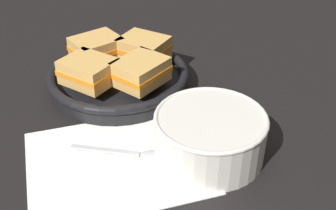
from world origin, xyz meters
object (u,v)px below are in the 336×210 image
at_px(spoon, 142,155).
at_px(sandwich_far_left, 97,48).
at_px(sandwich_near_right, 144,49).
at_px(sandwich_far_right, 89,71).
at_px(sandwich_near_left, 141,71).
at_px(skillet, 119,79).
at_px(soup_bowl, 210,133).

xyz_separation_m(spoon, sandwich_far_left, (-0.04, 0.29, 0.06)).
xyz_separation_m(sandwich_near_right, sandwich_far_right, (-0.12, -0.07, 0.00)).
bearing_deg(sandwich_near_right, sandwich_far_left, 165.20).
distance_m(sandwich_near_left, sandwich_near_right, 0.10).
xyz_separation_m(spoon, skillet, (-0.00, 0.23, 0.01)).
xyz_separation_m(skillet, sandwich_far_right, (-0.06, -0.03, 0.04)).
height_order(skillet, sandwich_far_right, sandwich_far_right).
bearing_deg(soup_bowl, skillet, 113.92).
bearing_deg(sandwich_far_left, sandwich_far_right, -104.80).
relative_size(skillet, sandwich_far_left, 2.38).
height_order(soup_bowl, sandwich_far_left, sandwich_far_left).
bearing_deg(sandwich_far_left, sandwich_near_right, -14.80).
xyz_separation_m(sandwich_near_left, sandwich_far_left, (-0.07, 0.12, 0.00)).
bearing_deg(soup_bowl, sandwich_far_right, 128.59).
bearing_deg(sandwich_near_left, skillet, 120.20).
bearing_deg(sandwich_far_right, sandwich_near_right, 30.20).
distance_m(skillet, sandwich_near_left, 0.08).
bearing_deg(spoon, skillet, 114.52).
xyz_separation_m(skillet, sandwich_near_left, (0.03, -0.06, 0.04)).
height_order(spoon, sandwich_far_left, sandwich_far_left).
relative_size(sandwich_far_left, sandwich_far_right, 0.96).
distance_m(soup_bowl, sandwich_near_left, 0.20).
height_order(sandwich_near_left, sandwich_far_left, same).
xyz_separation_m(soup_bowl, sandwich_near_right, (-0.05, 0.28, 0.02)).
bearing_deg(spoon, sandwich_far_left, 121.28).
height_order(skillet, sandwich_near_right, sandwich_near_right).
bearing_deg(sandwich_near_right, soup_bowl, -79.98).
relative_size(soup_bowl, sandwich_far_right, 1.44).
xyz_separation_m(skillet, sandwich_near_right, (0.06, 0.03, 0.04)).
height_order(spoon, sandwich_near_right, sandwich_near_right).
height_order(soup_bowl, sandwich_far_right, sandwich_far_right).
bearing_deg(sandwich_near_right, skillet, -149.80).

